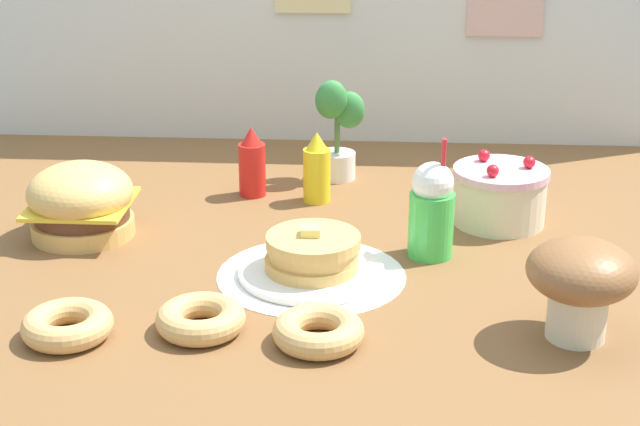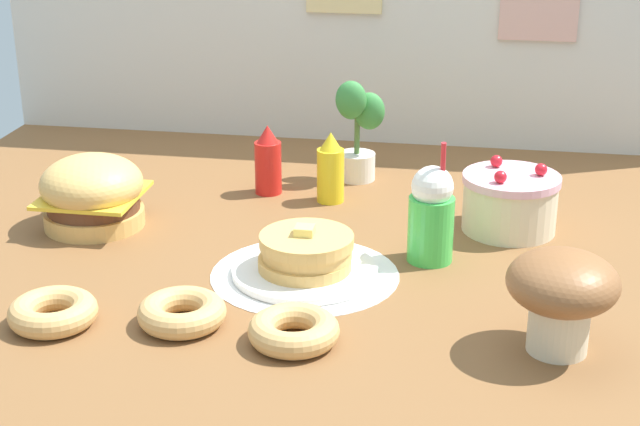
{
  "view_description": "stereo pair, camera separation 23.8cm",
  "coord_description": "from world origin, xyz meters",
  "px_view_note": "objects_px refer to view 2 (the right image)",
  "views": [
    {
      "loc": [
        0.18,
        -2.15,
        0.97
      ],
      "look_at": [
        0.04,
        0.06,
        0.1
      ],
      "focal_mm": 54.58,
      "sensor_mm": 36.0,
      "label": 1
    },
    {
      "loc": [
        0.42,
        -2.12,
        0.97
      ],
      "look_at": [
        0.04,
        0.06,
        0.1
      ],
      "focal_mm": 54.58,
      "sensor_mm": 36.0,
      "label": 2
    }
  ],
  "objects_px": {
    "layer_cake": "(510,202)",
    "donut_pink_glaze": "(53,311)",
    "donut_chocolate": "(182,312)",
    "mushroom_stool": "(562,291)",
    "mustard_bottle": "(331,169)",
    "ketchup_bottle": "(268,162)",
    "potted_plant": "(357,126)",
    "cream_soda_cup": "(431,215)",
    "burger": "(92,193)",
    "donut_vanilla": "(294,330)",
    "pancake_stack": "(306,257)"
  },
  "relations": [
    {
      "from": "ketchup_bottle",
      "to": "donut_pink_glaze",
      "type": "relative_size",
      "value": 1.08
    },
    {
      "from": "ketchup_bottle",
      "to": "donut_chocolate",
      "type": "distance_m",
      "value": 0.83
    },
    {
      "from": "pancake_stack",
      "to": "burger",
      "type": "bearing_deg",
      "value": 160.64
    },
    {
      "from": "ketchup_bottle",
      "to": "mustard_bottle",
      "type": "bearing_deg",
      "value": -11.17
    },
    {
      "from": "layer_cake",
      "to": "mushroom_stool",
      "type": "bearing_deg",
      "value": -81.85
    },
    {
      "from": "layer_cake",
      "to": "donut_pink_glaze",
      "type": "bearing_deg",
      "value": -143.82
    },
    {
      "from": "layer_cake",
      "to": "donut_chocolate",
      "type": "relative_size",
      "value": 1.34
    },
    {
      "from": "donut_vanilla",
      "to": "ketchup_bottle",
      "type": "bearing_deg",
      "value": 105.86
    },
    {
      "from": "layer_cake",
      "to": "donut_pink_glaze",
      "type": "distance_m",
      "value": 1.18
    },
    {
      "from": "mustard_bottle",
      "to": "donut_pink_glaze",
      "type": "relative_size",
      "value": 1.08
    },
    {
      "from": "pancake_stack",
      "to": "donut_chocolate",
      "type": "height_order",
      "value": "pancake_stack"
    },
    {
      "from": "mustard_bottle",
      "to": "potted_plant",
      "type": "distance_m",
      "value": 0.21
    },
    {
      "from": "burger",
      "to": "ketchup_bottle",
      "type": "relative_size",
      "value": 1.33
    },
    {
      "from": "burger",
      "to": "potted_plant",
      "type": "xyz_separation_m",
      "value": [
        0.63,
        0.49,
        0.07
      ]
    },
    {
      "from": "pancake_stack",
      "to": "layer_cake",
      "type": "xyz_separation_m",
      "value": [
        0.47,
        0.37,
        0.03
      ]
    },
    {
      "from": "burger",
      "to": "layer_cake",
      "type": "relative_size",
      "value": 1.06
    },
    {
      "from": "mushroom_stool",
      "to": "burger",
      "type": "bearing_deg",
      "value": 157.86
    },
    {
      "from": "burger",
      "to": "layer_cake",
      "type": "bearing_deg",
      "value": 8.15
    },
    {
      "from": "layer_cake",
      "to": "ketchup_bottle",
      "type": "height_order",
      "value": "ketchup_bottle"
    },
    {
      "from": "ketchup_bottle",
      "to": "mustard_bottle",
      "type": "xyz_separation_m",
      "value": [
        0.19,
        -0.04,
        0.0
      ]
    },
    {
      "from": "pancake_stack",
      "to": "layer_cake",
      "type": "bearing_deg",
      "value": 38.02
    },
    {
      "from": "layer_cake",
      "to": "donut_chocolate",
      "type": "xyz_separation_m",
      "value": [
        -0.68,
        -0.65,
        -0.05
      ]
    },
    {
      "from": "mustard_bottle",
      "to": "cream_soda_cup",
      "type": "height_order",
      "value": "cream_soda_cup"
    },
    {
      "from": "layer_cake",
      "to": "mustard_bottle",
      "type": "bearing_deg",
      "value": 164.8
    },
    {
      "from": "ketchup_bottle",
      "to": "cream_soda_cup",
      "type": "height_order",
      "value": "cream_soda_cup"
    },
    {
      "from": "ketchup_bottle",
      "to": "potted_plant",
      "type": "xyz_separation_m",
      "value": [
        0.23,
        0.16,
        0.07
      ]
    },
    {
      "from": "mustard_bottle",
      "to": "mushroom_stool",
      "type": "distance_m",
      "value": 0.96
    },
    {
      "from": "ketchup_bottle",
      "to": "donut_chocolate",
      "type": "height_order",
      "value": "ketchup_bottle"
    },
    {
      "from": "layer_cake",
      "to": "ketchup_bottle",
      "type": "xyz_separation_m",
      "value": [
        -0.68,
        0.17,
        0.02
      ]
    },
    {
      "from": "donut_pink_glaze",
      "to": "mushroom_stool",
      "type": "relative_size",
      "value": 0.85
    },
    {
      "from": "mustard_bottle",
      "to": "donut_chocolate",
      "type": "relative_size",
      "value": 1.08
    },
    {
      "from": "cream_soda_cup",
      "to": "potted_plant",
      "type": "relative_size",
      "value": 0.98
    },
    {
      "from": "cream_soda_cup",
      "to": "layer_cake",
      "type": "bearing_deg",
      "value": 50.13
    },
    {
      "from": "layer_cake",
      "to": "donut_vanilla",
      "type": "relative_size",
      "value": 1.34
    },
    {
      "from": "donut_chocolate",
      "to": "mushroom_stool",
      "type": "bearing_deg",
      "value": 1.63
    },
    {
      "from": "ketchup_bottle",
      "to": "donut_vanilla",
      "type": "xyz_separation_m",
      "value": [
        0.24,
        -0.86,
        -0.06
      ]
    },
    {
      "from": "ketchup_bottle",
      "to": "mushroom_stool",
      "type": "distance_m",
      "value": 1.11
    },
    {
      "from": "mushroom_stool",
      "to": "mustard_bottle",
      "type": "bearing_deg",
      "value": 127.37
    },
    {
      "from": "layer_cake",
      "to": "pancake_stack",
      "type": "bearing_deg",
      "value": -141.98
    },
    {
      "from": "cream_soda_cup",
      "to": "donut_vanilla",
      "type": "height_order",
      "value": "cream_soda_cup"
    },
    {
      "from": "layer_cake",
      "to": "mushroom_stool",
      "type": "height_order",
      "value": "mushroom_stool"
    },
    {
      "from": "layer_cake",
      "to": "donut_vanilla",
      "type": "bearing_deg",
      "value": -122.28
    },
    {
      "from": "donut_pink_glaze",
      "to": "donut_chocolate",
      "type": "relative_size",
      "value": 1.0
    },
    {
      "from": "layer_cake",
      "to": "potted_plant",
      "type": "distance_m",
      "value": 0.56
    },
    {
      "from": "ketchup_bottle",
      "to": "mustard_bottle",
      "type": "distance_m",
      "value": 0.19
    },
    {
      "from": "donut_vanilla",
      "to": "potted_plant",
      "type": "distance_m",
      "value": 1.03
    },
    {
      "from": "cream_soda_cup",
      "to": "donut_vanilla",
      "type": "distance_m",
      "value": 0.53
    },
    {
      "from": "donut_pink_glaze",
      "to": "ketchup_bottle",
      "type": "bearing_deg",
      "value": 72.61
    },
    {
      "from": "ketchup_bottle",
      "to": "mushroom_stool",
      "type": "relative_size",
      "value": 0.91
    },
    {
      "from": "layer_cake",
      "to": "potted_plant",
      "type": "relative_size",
      "value": 0.82
    }
  ]
}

